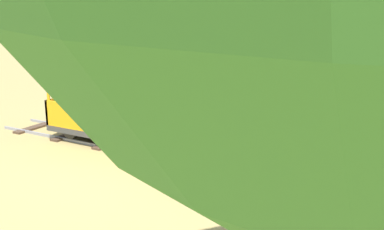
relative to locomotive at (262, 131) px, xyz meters
The scene contains 6 objects.
ground_plane 1.11m from the locomotive, 90.00° to the right, with size 60.00×60.00×0.00m, color #A38C51.
track 1.13m from the locomotive, 90.00° to the right, with size 0.74×6.05×0.04m.
locomotive is the anchor object (origin of this frame).
passenger_car 1.93m from the locomotive, 90.00° to the right, with size 0.80×2.35×0.97m.
conductor_person 1.18m from the locomotive, 24.18° to the right, with size 0.30×0.30×1.62m.
park_bench 3.23m from the locomotive, 169.24° to the right, with size 1.34×0.55×0.82m.
Camera 1 is at (4.83, 2.83, 1.95)m, focal length 43.90 mm.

